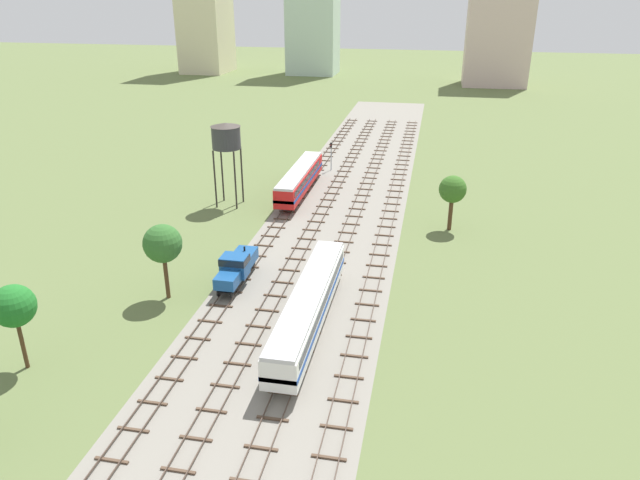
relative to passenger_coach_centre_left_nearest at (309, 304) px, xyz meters
name	(u,v)px	position (x,y,z in m)	size (l,w,h in m)	color
ground_plane	(338,214)	(-2.35, 29.89, -2.61)	(480.00, 480.00, 0.00)	#5B6B3D
ballast_bed	(338,214)	(-2.35, 29.89, -2.61)	(18.07, 176.00, 0.01)	gray
track_far_left	(290,208)	(-9.38, 30.89, -2.48)	(2.40, 126.00, 0.29)	#47382D
track_left	(323,210)	(-4.69, 30.89, -2.48)	(2.40, 126.00, 0.29)	#47382D
track_centre_left	(356,212)	(0.00, 30.89, -2.48)	(2.40, 126.00, 0.29)	#47382D
track_centre	(389,214)	(4.69, 30.89, -2.48)	(2.40, 126.00, 0.29)	#47382D
passenger_coach_centre_left_nearest	(309,304)	(0.00, 0.00, 0.00)	(2.96, 22.00, 3.80)	white
shunter_loco_far_left_near	(236,266)	(-9.38, 7.41, -0.60)	(2.74, 8.46, 3.10)	#194C8C
diesel_railcar_far_left_mid	(300,178)	(-9.38, 37.19, -0.02)	(2.96, 20.50, 3.80)	red
water_tower	(226,137)	(-18.28, 30.86, 7.28)	(4.17, 4.17, 11.86)	#2D2826
signal_post_nearest	(331,152)	(-7.04, 50.77, 0.54)	(0.28, 0.47, 4.93)	gray
lineside_tree_1	(14,306)	(-21.56, -10.30, 3.13)	(3.45, 3.45, 7.51)	#4C331E
lineside_tree_2	(163,244)	(-15.21, 3.10, 3.29)	(3.81, 3.81, 7.86)	#4C331E
lineside_tree_3	(453,190)	(12.74, 27.23, 2.76)	(3.47, 3.47, 7.21)	#4C331E
skyline_tower_0	(204,0)	(-74.67, 169.37, 22.30)	(15.48, 19.27, 49.82)	beige
skyline_tower_2	(499,26)	(27.12, 156.03, 15.22)	(19.51, 15.57, 35.67)	beige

